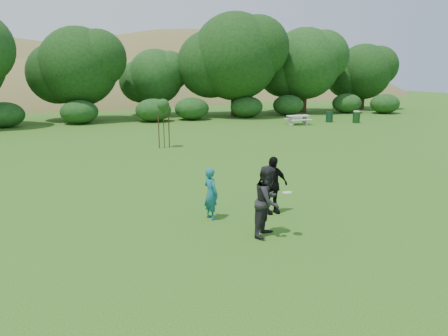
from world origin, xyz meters
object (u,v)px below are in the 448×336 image
object	(u,v)px
player_black	(272,185)
player_teal	(211,194)
player_grey	(268,201)
sapling	(163,106)
picnic_table	(298,118)
trash_can_lidded	(356,117)
trash_can_near	(329,117)

from	to	relation	value
player_black	player_teal	bearing A→B (deg)	173.27
player_grey	sapling	world-z (taller)	sapling
player_teal	picnic_table	xyz separation A→B (m)	(13.78, 19.33, -0.29)
player_black	trash_can_lidded	xyz separation A→B (m)	(16.95, 18.81, -0.39)
player_teal	trash_can_near	world-z (taller)	player_teal
player_teal	trash_can_lidded	world-z (taller)	player_teal
trash_can_near	picnic_table	bearing A→B (deg)	-169.83
trash_can_near	trash_can_lidded	world-z (taller)	trash_can_lidded
trash_can_near	picnic_table	distance (m)	3.41
player_black	trash_can_near	bearing A→B (deg)	50.16
trash_can_near	trash_can_lidded	size ratio (longest dim) A/B	0.86
trash_can_near	sapling	world-z (taller)	sapling
sapling	player_black	bearing A→B (deg)	-86.33
player_grey	trash_can_near	distance (m)	27.06
player_teal	picnic_table	size ratio (longest dim) A/B	0.90
player_black	trash_can_near	size ratio (longest dim) A/B	2.08
trash_can_lidded	picnic_table	bearing A→B (deg)	172.75
picnic_table	trash_can_lidded	xyz separation A→B (m)	(5.18, -0.66, 0.02)
trash_can_lidded	player_teal	bearing A→B (deg)	-135.43
player_grey	sapling	bearing A→B (deg)	45.90
player_teal	sapling	distance (m)	12.75
player_grey	trash_can_lidded	xyz separation A→B (m)	(17.89, 20.51, -0.46)
sapling	player_teal	bearing A→B (deg)	-95.43
picnic_table	player_grey	bearing A→B (deg)	-120.98
player_black	picnic_table	world-z (taller)	player_black
player_grey	sapling	size ratio (longest dim) A/B	0.70
trash_can_near	trash_can_lidded	bearing A→B (deg)	-34.59
picnic_table	sapling	bearing A→B (deg)	-151.82
player_teal	player_black	bearing A→B (deg)	-111.12
player_grey	picnic_table	world-z (taller)	player_grey
trash_can_near	sapling	xyz separation A→B (m)	(-15.94, -7.34, 1.97)
sapling	trash_can_lidded	distance (m)	18.87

